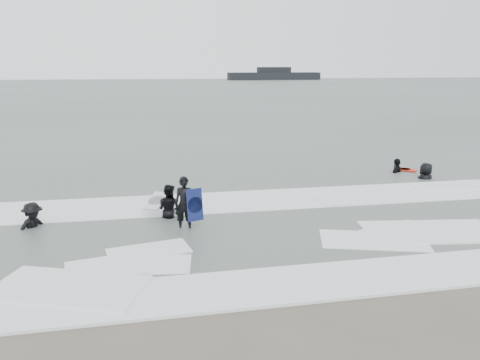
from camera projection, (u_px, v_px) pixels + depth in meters
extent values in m
plane|color=brown|center=(278.00, 275.00, 11.07)|extent=(320.00, 320.00, 0.00)
plane|color=#47544C|center=(167.00, 91.00, 87.44)|extent=(320.00, 320.00, 0.00)
imported|color=black|center=(185.00, 230.00, 14.05)|extent=(0.69, 0.53, 1.67)
imported|color=black|center=(169.00, 218.00, 15.17)|extent=(1.03, 0.98, 1.68)
imported|color=black|center=(34.00, 229.00, 14.13)|extent=(1.22, 1.21, 1.69)
imported|color=black|center=(397.00, 173.00, 21.52)|extent=(1.10, 1.05, 1.83)
imported|color=black|center=(425.00, 180.00, 20.23)|extent=(1.03, 0.78, 1.90)
cube|color=white|center=(285.00, 285.00, 10.49)|extent=(30.03, 2.32, 0.07)
cube|color=white|center=(235.00, 202.00, 16.79)|extent=(30.00, 2.60, 0.09)
cube|color=black|center=(274.00, 76.00, 155.03)|extent=(30.55, 5.45, 2.40)
cube|color=black|center=(274.00, 70.00, 154.53)|extent=(10.91, 3.27, 1.75)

